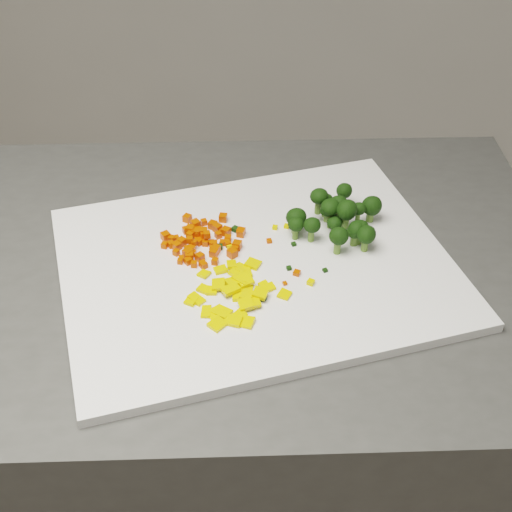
% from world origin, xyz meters
% --- Properties ---
extents(counter_block, '(1.03, 0.84, 0.90)m').
position_xyz_m(counter_block, '(0.14, 0.60, 0.45)').
color(counter_block, '#40413E').
rests_on(counter_block, ground).
extents(cutting_board, '(0.63, 0.59, 0.01)m').
position_xyz_m(cutting_board, '(0.18, 0.59, 0.91)').
color(cutting_board, white).
rests_on(cutting_board, counter_block).
extents(carrot_pile, '(0.11, 0.11, 0.03)m').
position_xyz_m(carrot_pile, '(0.10, 0.61, 0.93)').
color(carrot_pile, '#D03402').
rests_on(carrot_pile, cutting_board).
extents(pepper_pile, '(0.13, 0.13, 0.02)m').
position_xyz_m(pepper_pile, '(0.17, 0.52, 0.92)').
color(pepper_pile, yellow).
rests_on(pepper_pile, cutting_board).
extents(broccoli_pile, '(0.13, 0.13, 0.06)m').
position_xyz_m(broccoli_pile, '(0.26, 0.68, 0.94)').
color(broccoli_pile, black).
rests_on(broccoli_pile, cutting_board).
extents(carrot_cube_0, '(0.01, 0.01, 0.01)m').
position_xyz_m(carrot_cube_0, '(0.09, 0.59, 0.92)').
color(carrot_cube_0, '#D03402').
rests_on(carrot_cube_0, carrot_pile).
extents(carrot_cube_1, '(0.01, 0.01, 0.01)m').
position_xyz_m(carrot_cube_1, '(0.11, 0.56, 0.92)').
color(carrot_cube_1, '#D03402').
rests_on(carrot_cube_1, carrot_pile).
extents(carrot_cube_2, '(0.01, 0.01, 0.01)m').
position_xyz_m(carrot_cube_2, '(0.12, 0.63, 0.92)').
color(carrot_cube_2, '#D03402').
rests_on(carrot_cube_2, carrot_pile).
extents(carrot_cube_3, '(0.01, 0.01, 0.01)m').
position_xyz_m(carrot_cube_3, '(0.10, 0.64, 0.92)').
color(carrot_cube_3, '#D03402').
rests_on(carrot_cube_3, carrot_pile).
extents(carrot_cube_4, '(0.01, 0.01, 0.01)m').
position_xyz_m(carrot_cube_4, '(0.09, 0.56, 0.92)').
color(carrot_cube_4, '#D03402').
rests_on(carrot_cube_4, carrot_pile).
extents(carrot_cube_5, '(0.01, 0.01, 0.01)m').
position_xyz_m(carrot_cube_5, '(0.09, 0.57, 0.92)').
color(carrot_cube_5, '#D03402').
rests_on(carrot_cube_5, carrot_pile).
extents(carrot_cube_6, '(0.01, 0.01, 0.01)m').
position_xyz_m(carrot_cube_6, '(0.07, 0.64, 0.92)').
color(carrot_cube_6, '#D03402').
rests_on(carrot_cube_6, carrot_pile).
extents(carrot_cube_7, '(0.01, 0.01, 0.01)m').
position_xyz_m(carrot_cube_7, '(0.11, 0.56, 0.92)').
color(carrot_cube_7, '#D03402').
rests_on(carrot_cube_7, carrot_pile).
extents(carrot_cube_8, '(0.01, 0.01, 0.01)m').
position_xyz_m(carrot_cube_8, '(0.08, 0.59, 0.93)').
color(carrot_cube_8, '#D03402').
rests_on(carrot_cube_8, carrot_pile).
extents(carrot_cube_9, '(0.02, 0.02, 0.01)m').
position_xyz_m(carrot_cube_9, '(0.04, 0.60, 0.92)').
color(carrot_cube_9, '#D03402').
rests_on(carrot_cube_9, carrot_pile).
extents(carrot_cube_10, '(0.01, 0.01, 0.01)m').
position_xyz_m(carrot_cube_10, '(0.08, 0.65, 0.92)').
color(carrot_cube_10, '#D03402').
rests_on(carrot_cube_10, carrot_pile).
extents(carrot_cube_11, '(0.01, 0.01, 0.01)m').
position_xyz_m(carrot_cube_11, '(0.07, 0.58, 0.92)').
color(carrot_cube_11, '#D03402').
rests_on(carrot_cube_11, carrot_pile).
extents(carrot_cube_12, '(0.01, 0.01, 0.01)m').
position_xyz_m(carrot_cube_12, '(0.10, 0.65, 0.92)').
color(carrot_cube_12, '#D03402').
rests_on(carrot_cube_12, carrot_pile).
extents(carrot_cube_13, '(0.01, 0.01, 0.01)m').
position_xyz_m(carrot_cube_13, '(0.09, 0.61, 0.92)').
color(carrot_cube_13, '#D03402').
rests_on(carrot_cube_13, carrot_pile).
extents(carrot_cube_14, '(0.01, 0.01, 0.01)m').
position_xyz_m(carrot_cube_14, '(0.06, 0.59, 0.92)').
color(carrot_cube_14, '#D03402').
rests_on(carrot_cube_14, carrot_pile).
extents(carrot_cube_15, '(0.01, 0.01, 0.01)m').
position_xyz_m(carrot_cube_15, '(0.09, 0.59, 0.92)').
color(carrot_cube_15, '#D03402').
rests_on(carrot_cube_15, carrot_pile).
extents(carrot_cube_16, '(0.01, 0.01, 0.01)m').
position_xyz_m(carrot_cube_16, '(0.11, 0.64, 0.92)').
color(carrot_cube_16, '#D03402').
rests_on(carrot_cube_16, carrot_pile).
extents(carrot_cube_17, '(0.01, 0.01, 0.01)m').
position_xyz_m(carrot_cube_17, '(0.05, 0.59, 0.92)').
color(carrot_cube_17, '#D03402').
rests_on(carrot_cube_17, carrot_pile).
extents(carrot_cube_18, '(0.01, 0.01, 0.01)m').
position_xyz_m(carrot_cube_18, '(0.09, 0.62, 0.92)').
color(carrot_cube_18, '#D03402').
rests_on(carrot_cube_18, carrot_pile).
extents(carrot_cube_19, '(0.01, 0.01, 0.01)m').
position_xyz_m(carrot_cube_19, '(0.08, 0.58, 0.92)').
color(carrot_cube_19, '#D03402').
rests_on(carrot_cube_19, carrot_pile).
extents(carrot_cube_20, '(0.01, 0.01, 0.01)m').
position_xyz_m(carrot_cube_20, '(0.08, 0.62, 0.93)').
color(carrot_cube_20, '#D03402').
rests_on(carrot_cube_20, carrot_pile).
extents(carrot_cube_21, '(0.01, 0.01, 0.01)m').
position_xyz_m(carrot_cube_21, '(0.10, 0.56, 0.92)').
color(carrot_cube_21, '#D03402').
rests_on(carrot_cube_21, carrot_pile).
extents(carrot_cube_22, '(0.01, 0.01, 0.01)m').
position_xyz_m(carrot_cube_22, '(0.09, 0.58, 0.92)').
color(carrot_cube_22, '#D03402').
rests_on(carrot_cube_22, carrot_pile).
extents(carrot_cube_23, '(0.01, 0.01, 0.01)m').
position_xyz_m(carrot_cube_23, '(0.14, 0.64, 0.92)').
color(carrot_cube_23, '#D03402').
rests_on(carrot_cube_23, carrot_pile).
extents(carrot_cube_24, '(0.01, 0.01, 0.01)m').
position_xyz_m(carrot_cube_24, '(0.12, 0.58, 0.92)').
color(carrot_cube_24, '#D03402').
rests_on(carrot_cube_24, carrot_pile).
extents(carrot_cube_25, '(0.01, 0.01, 0.01)m').
position_xyz_m(carrot_cube_25, '(0.14, 0.64, 0.92)').
color(carrot_cube_25, '#D03402').
rests_on(carrot_cube_25, carrot_pile).
extents(carrot_cube_26, '(0.01, 0.01, 0.01)m').
position_xyz_m(carrot_cube_26, '(0.05, 0.60, 0.92)').
color(carrot_cube_26, '#D03402').
rests_on(carrot_cube_26, carrot_pile).
extents(carrot_cube_27, '(0.01, 0.01, 0.01)m').
position_xyz_m(carrot_cube_27, '(0.07, 0.60, 0.92)').
color(carrot_cube_27, '#D03402').
rests_on(carrot_cube_27, carrot_pile).
extents(carrot_cube_28, '(0.01, 0.01, 0.01)m').
position_xyz_m(carrot_cube_28, '(0.08, 0.63, 0.92)').
color(carrot_cube_28, '#D03402').
rests_on(carrot_cube_28, carrot_pile).
extents(carrot_cube_29, '(0.01, 0.01, 0.01)m').
position_xyz_m(carrot_cube_29, '(0.14, 0.60, 0.92)').
color(carrot_cube_29, '#D03402').
rests_on(carrot_cube_29, carrot_pile).
extents(carrot_cube_30, '(0.01, 0.01, 0.01)m').
position_xyz_m(carrot_cube_30, '(0.08, 0.64, 0.92)').
color(carrot_cube_30, '#D03402').
rests_on(carrot_cube_30, carrot_pile).
extents(carrot_cube_31, '(0.01, 0.01, 0.01)m').
position_xyz_m(carrot_cube_31, '(0.06, 0.65, 0.92)').
color(carrot_cube_31, '#D03402').
rests_on(carrot_cube_31, carrot_pile).
extents(carrot_cube_32, '(0.01, 0.01, 0.01)m').
position_xyz_m(carrot_cube_32, '(0.08, 0.56, 0.92)').
color(carrot_cube_32, '#D03402').
rests_on(carrot_cube_32, carrot_pile).
extents(carrot_cube_33, '(0.01, 0.01, 0.01)m').
position_xyz_m(carrot_cube_33, '(0.13, 0.62, 0.92)').
color(carrot_cube_33, '#D03402').
rests_on(carrot_cube_33, carrot_pile).
extents(carrot_cube_34, '(0.02, 0.02, 0.01)m').
position_xyz_m(carrot_cube_34, '(0.08, 0.63, 0.93)').
color(carrot_cube_34, '#D03402').
rests_on(carrot_cube_34, carrot_pile).
extents(carrot_cube_35, '(0.01, 0.01, 0.01)m').
position_xyz_m(carrot_cube_35, '(0.14, 0.61, 0.92)').
color(carrot_cube_35, '#D03402').
rests_on(carrot_cube_35, carrot_pile).
extents(carrot_cube_36, '(0.01, 0.01, 0.01)m').
position_xyz_m(carrot_cube_36, '(0.08, 0.63, 0.92)').
color(carrot_cube_36, '#D03402').
rests_on(carrot_cube_36, carrot_pile).
extents(carrot_cube_37, '(0.01, 0.01, 0.01)m').
position_xyz_m(carrot_cube_37, '(0.10, 0.57, 0.92)').
color(carrot_cube_37, '#D03402').
rests_on(carrot_cube_37, carrot_pile).
extents(carrot_cube_38, '(0.01, 0.01, 0.01)m').
position_xyz_m(carrot_cube_38, '(0.12, 0.57, 0.92)').
color(carrot_cube_38, '#D03402').
rests_on(carrot_cube_38, carrot_pile).
extents(carrot_cube_39, '(0.01, 0.01, 0.01)m').
position_xyz_m(carrot_cube_39, '(0.10, 0.60, 0.92)').
color(carrot_cube_39, '#D03402').
rests_on(carrot_cube_39, carrot_pile).
extents(carrot_cube_40, '(0.01, 0.01, 0.01)m').
position_xyz_m(carrot_cube_40, '(0.10, 0.61, 0.93)').
color(carrot_cube_40, '#D03402').
rests_on(carrot_cube_40, carrot_pile).
extents(carrot_cube_41, '(0.01, 0.01, 0.01)m').
position_xyz_m(carrot_cube_41, '(0.07, 0.59, 0.92)').
color(carrot_cube_41, '#D03402').
rests_on(carrot_cube_41, carrot_pile).
extents(carrot_cube_42, '(0.01, 0.01, 0.01)m').
position_xyz_m(carrot_cube_42, '(0.11, 0.59, 0.92)').
color(carrot_cube_42, '#D03402').
rests_on(carrot_cube_42, carrot_pile).
extents(carrot_cube_43, '(0.01, 0.01, 0.01)m').
position_xyz_m(carrot_cube_43, '(0.13, 0.61, 0.92)').
color(carrot_cube_43, '#D03402').
rests_on(carrot_cube_43, carrot_pile).
extents(carrot_cube_44, '(0.01, 0.01, 0.01)m').
position_xyz_m(carrot_cube_44, '(0.11, 0.64, 0.92)').
color(carrot_cube_44, '#D03402').
rests_on(carrot_cube_44, carrot_pile).
extents(carrot_cube_45, '(0.01, 0.01, 0.01)m').
position_xyz_m(carrot_cube_45, '(0.09, 0.62, 0.93)').
color(carrot_cube_45, '#D03402').
rests_on(carrot_cube_45, carrot_pile).
extents(carrot_cube_46, '(0.01, 0.01, 0.01)m').
position_xyz_m(carrot_cube_46, '(0.06, 0.60, 0.92)').
color(carrot_cube_46, '#D03402').
rests_on(carrot_cube_46, carrot_pile).
extents(carrot_cube_47, '(0.01, 0.01, 0.01)m').
position_xyz_m(carrot_cube_47, '(0.09, 0.61, 0.92)').
color(carrot_cube_47, '#D03402').
rests_on(carrot_cube_47, carrot_pile).
extents(carrot_cube_48, '(0.01, 0.01, 0.01)m').
position_xyz_m(carrot_cube_48, '(0.08, 0.62, 0.93)').
color(carrot_cube_48, '#D03402').
rests_on(carrot_cube_48, carrot_pile).
extents(carrot_cube_49, '(0.01, 0.01, 0.01)m').
position_xyz_m(carrot_cube_49, '(0.13, 0.61, 0.92)').
color(carrot_cube_49, '#D03402').
rests_on(carrot_cube_49, carrot_pile).
extents(carrot_cube_50, '(0.01, 0.01, 0.01)m').
position_xyz_m(carrot_cube_50, '(0.10, 0.61, 0.93)').
color(carrot_cube_50, '#D03402').
rests_on(carrot_cube_50, carrot_pile).
extents(carrot_cube_51, '(0.01, 0.01, 0.01)m').
position_xyz_m(carrot_cube_51, '(0.08, 0.58, 0.92)').
color(carrot_cube_51, '#D03402').
rests_on(carrot_cube_51, carrot_pile).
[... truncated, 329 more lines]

